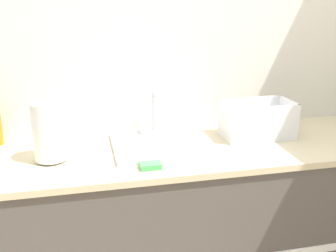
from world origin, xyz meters
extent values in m
cube|color=beige|center=(0.00, 0.64, 1.30)|extent=(4.93, 0.06, 2.60)
cube|color=#514C47|center=(0.00, 0.31, 0.43)|extent=(2.53, 0.61, 0.86)
cube|color=beige|center=(0.00, 0.31, 0.88)|extent=(2.56, 0.64, 0.03)
cube|color=silver|center=(-0.03, 0.34, 0.90)|extent=(0.48, 0.42, 0.02)
cylinder|color=silver|center=(-0.03, 0.53, 1.01)|extent=(0.02, 0.02, 0.20)
cylinder|color=silver|center=(-0.03, 0.46, 1.11)|extent=(0.02, 0.15, 0.02)
cylinder|color=#4C4C51|center=(-0.54, 0.26, 0.90)|extent=(0.10, 0.10, 0.01)
cylinder|color=white|center=(-0.54, 0.26, 1.03)|extent=(0.14, 0.14, 0.26)
cube|color=white|center=(0.48, 0.36, 0.90)|extent=(0.35, 0.20, 0.01)
cube|color=white|center=(0.48, 0.27, 0.99)|extent=(0.35, 0.01, 0.17)
cube|color=white|center=(0.48, 0.46, 0.99)|extent=(0.35, 0.01, 0.17)
cube|color=white|center=(0.31, 0.36, 0.99)|extent=(0.01, 0.20, 0.17)
cube|color=white|center=(0.65, 0.36, 0.99)|extent=(0.01, 0.20, 0.17)
cube|color=#4CB259|center=(-0.13, 0.09, 0.90)|extent=(0.09, 0.06, 0.02)
camera|label=1|loc=(-0.39, -1.40, 1.58)|focal=42.00mm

